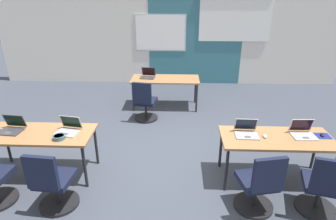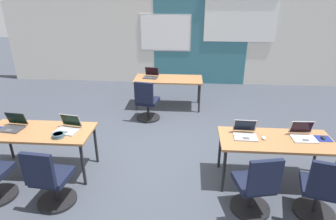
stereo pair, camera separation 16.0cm
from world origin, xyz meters
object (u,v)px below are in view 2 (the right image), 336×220
(laptop_near_right_end, at_px, (303,135))
(snack_bowl, at_px, (58,135))
(chair_near_right_end, at_px, (320,193))
(laptop_near_right_inner, at_px, (245,133))
(desk_near_right, at_px, (276,143))
(chair_near_right_inner, at_px, (255,189))
(laptop_near_left_inner, at_px, (68,127))
(mouse_near_right_inner, at_px, (264,138))
(chair_far_left, at_px, (147,104))
(desk_far_center, at_px, (168,81))
(laptop_far_left, at_px, (151,75))
(mouse_near_right_end, at_px, (323,137))
(laptop_near_left_end, at_px, (13,125))
(desk_near_left, at_px, (40,134))
(chair_near_left_inner, at_px, (50,182))

(laptop_near_right_end, xyz_separation_m, snack_bowl, (-3.51, -0.24, -0.01))
(chair_near_right_end, bearing_deg, laptop_near_right_inner, -29.20)
(desk_near_right, xyz_separation_m, chair_near_right_inner, (-0.39, -0.70, -0.28))
(snack_bowl, bearing_deg, laptop_near_left_inner, 75.95)
(chair_near_right_inner, relative_size, snack_bowl, 5.18)
(mouse_near_right_inner, bearing_deg, chair_far_left, 134.59)
(desk_near_right, relative_size, laptop_near_left_inner, 4.23)
(desk_far_center, xyz_separation_m, laptop_far_left, (-0.42, 0.06, 0.11))
(chair_near_right_inner, distance_m, mouse_near_right_end, 1.36)
(laptop_near_left_end, height_order, laptop_far_left, same)
(desk_near_left, relative_size, laptop_near_right_end, 4.69)
(mouse_near_right_inner, xyz_separation_m, laptop_far_left, (-1.99, 2.86, 0.03))
(desk_far_center, relative_size, mouse_near_right_inner, 14.99)
(laptop_near_right_end, height_order, laptop_near_left_end, same)
(desk_near_right, bearing_deg, laptop_near_right_inner, 171.12)
(mouse_near_right_inner, height_order, mouse_near_right_end, mouse_near_right_end)
(laptop_near_left_inner, distance_m, laptop_far_left, 2.95)
(chair_near_right_inner, height_order, laptop_near_left_end, laptop_near_left_end)
(desk_near_left, distance_m, chair_near_left_inner, 0.94)
(mouse_near_right_end, bearing_deg, desk_near_left, -179.12)
(chair_near_right_inner, bearing_deg, desk_near_left, -24.39)
(desk_near_left, bearing_deg, laptop_far_left, 65.07)
(desk_far_center, height_order, chair_near_left_inner, chair_near_left_inner)
(chair_near_right_inner, distance_m, chair_near_right_end, 0.78)
(desk_far_center, distance_m, chair_near_left_inner, 3.79)
(desk_near_left, height_order, laptop_far_left, laptop_far_left)
(desk_near_left, distance_m, desk_near_right, 3.50)
(chair_far_left, bearing_deg, laptop_near_right_end, 152.30)
(desk_far_center, distance_m, chair_near_right_end, 4.12)
(chair_near_left_inner, bearing_deg, laptop_near_right_inner, -157.15)
(laptop_near_left_end, bearing_deg, mouse_near_right_end, 6.16)
(laptop_near_left_inner, relative_size, chair_near_right_end, 0.41)
(mouse_near_right_inner, height_order, chair_far_left, chair_far_left)
(desk_near_right, xyz_separation_m, laptop_near_left_end, (-3.93, 0.05, 0.11))
(chair_near_right_inner, bearing_deg, mouse_near_right_end, -156.20)
(snack_bowl, bearing_deg, chair_near_right_inner, -10.85)
(desk_near_right, height_order, snack_bowl, snack_bowl)
(laptop_near_left_inner, bearing_deg, laptop_near_right_inner, 10.72)
(laptop_near_right_end, relative_size, laptop_near_left_end, 0.95)
(desk_near_right, height_order, mouse_near_right_end, mouse_near_right_end)
(desk_far_center, xyz_separation_m, chair_near_left_inner, (-1.28, -3.56, -0.28))
(laptop_near_left_end, bearing_deg, chair_near_right_inner, -5.94)
(desk_near_left, distance_m, mouse_near_right_end, 4.17)
(chair_near_right_end, distance_m, chair_far_left, 3.73)
(laptop_near_right_inner, distance_m, laptop_near_left_end, 3.50)
(chair_near_right_end, bearing_deg, desk_near_left, 4.12)
(mouse_near_right_end, relative_size, chair_far_left, 0.12)
(chair_near_right_inner, height_order, chair_near_left_inner, same)
(laptop_near_right_inner, xyz_separation_m, laptop_far_left, (-1.74, 2.79, 0.00))
(chair_near_left_inner, bearing_deg, laptop_near_right_end, -161.12)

